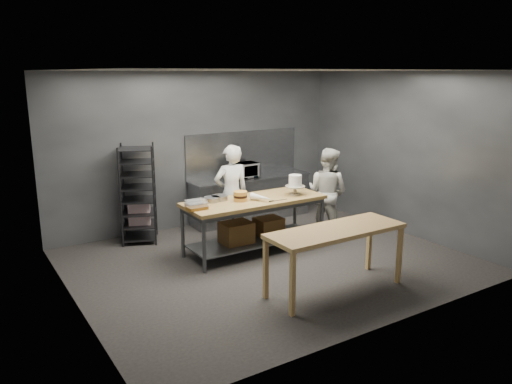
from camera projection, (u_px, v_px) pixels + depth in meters
ground at (269, 261)px, 8.05m from camera, size 6.00×6.00×0.00m
back_wall at (199, 150)px, 9.75m from camera, size 6.00×0.04×3.00m
work_table at (253, 219)px, 8.38m from camera, size 2.40×0.90×0.92m
near_counter at (336, 235)px, 6.80m from camera, size 2.00×0.70×0.90m
back_counter at (251, 198)px, 10.26m from camera, size 2.60×0.60×0.90m
splashback_panel at (243, 153)px, 10.29m from camera, size 2.60×0.02×0.90m
speed_rack at (138, 195)px, 8.85m from camera, size 0.81×0.83×1.75m
chef_behind at (231, 194)px, 8.84m from camera, size 0.68×0.48×1.75m
chef_right at (327, 192)px, 9.20m from camera, size 0.87×0.97×1.64m
microwave at (244, 170)px, 10.03m from camera, size 0.54×0.37×0.30m
frosted_cake_stand at (295, 183)px, 8.53m from camera, size 0.34×0.34×0.35m
layer_cake at (240, 196)px, 8.15m from camera, size 0.23×0.23×0.16m
cake_pans at (209, 200)px, 8.07m from camera, size 0.79×0.39×0.07m
piping_bag at (261, 198)px, 8.13m from camera, size 0.26×0.40×0.12m
offset_spatula at (276, 201)px, 8.16m from camera, size 0.36×0.02×0.02m
pastry_clamshells at (196, 205)px, 7.72m from camera, size 0.37×0.36×0.11m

